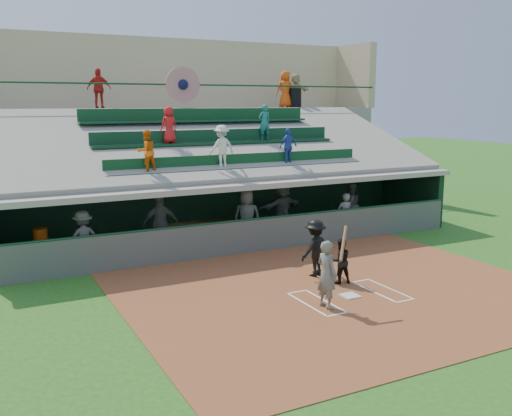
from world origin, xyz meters
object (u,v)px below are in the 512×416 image
water_cooler (40,235)px  white_table (41,254)px  home_plate (350,296)px  batter_at_plate (327,274)px  catcher (340,261)px  trash_bin (295,98)px

water_cooler → white_table: bearing=-117.9°
home_plate → batter_at_plate: bearing=-158.9°
white_table → batter_at_plate: bearing=-59.9°
home_plate → water_cooler: bearing=135.1°
home_plate → white_table: (-6.62, 6.54, 0.35)m
batter_at_plate → catcher: batter_at_plate is taller
catcher → white_table: 8.94m
water_cooler → trash_bin: size_ratio=0.45×
catcher → home_plate: bearing=80.9°
white_table → water_cooler: water_cooler is taller
trash_bin → catcher: bearing=-115.3°
catcher → trash_bin: 13.73m
water_cooler → home_plate: bearing=-44.9°
white_table → trash_bin: size_ratio=0.85×
home_plate → water_cooler: size_ratio=1.03×
batter_at_plate → trash_bin: (6.95, 13.15, 4.21)m
batter_at_plate → trash_bin: 15.46m
trash_bin → batter_at_plate: bearing=-117.9°
catcher → white_table: catcher is taller
batter_at_plate → water_cooler: (-5.62, 6.96, 0.08)m
catcher → water_cooler: (-7.01, 5.55, 0.30)m
home_plate → trash_bin: size_ratio=0.46×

